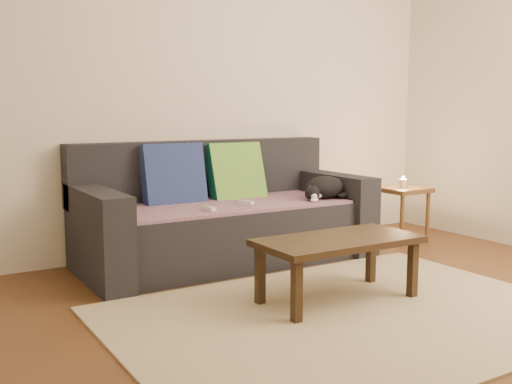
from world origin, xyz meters
TOP-DOWN VIEW (x-y plane):
  - ground at (0.00, 0.00)m, footprint 4.50×4.50m
  - back_wall at (0.00, 2.00)m, footprint 4.50×0.04m
  - sofa at (0.00, 1.57)m, footprint 2.10×0.94m
  - throw_blanket at (0.00, 1.48)m, footprint 1.66×0.74m
  - cushion_navy at (-0.32, 1.74)m, footprint 0.46×0.21m
  - cushion_green at (0.20, 1.74)m, footprint 0.44×0.23m
  - cat at (0.72, 1.31)m, footprint 0.41×0.31m
  - wii_remote_a at (-0.28, 1.27)m, footprint 0.04×0.15m
  - wii_remote_b at (0.06, 1.37)m, footprint 0.08×0.15m
  - side_table at (1.59, 1.36)m, footprint 0.37×0.37m
  - candle at (1.59, 1.36)m, footprint 0.06×0.06m
  - rug at (0.00, 0.15)m, footprint 2.50×1.80m
  - coffee_table at (0.11, 0.39)m, footprint 0.94×0.47m

SIDE VIEW (x-z plane):
  - ground at x=0.00m, z-range 0.00..0.00m
  - rug at x=0.00m, z-range 0.00..0.01m
  - sofa at x=0.00m, z-range -0.13..0.74m
  - coffee_table at x=0.11m, z-range 0.14..0.52m
  - side_table at x=1.59m, z-range 0.15..0.61m
  - throw_blanket at x=0.00m, z-range 0.42..0.44m
  - wii_remote_a at x=-0.28m, z-range 0.44..0.47m
  - wii_remote_b at x=0.06m, z-range 0.44..0.47m
  - candle at x=1.59m, z-range 0.45..0.54m
  - cat at x=0.72m, z-range 0.44..0.61m
  - cushion_navy at x=-0.32m, z-range 0.39..0.87m
  - cushion_green at x=0.20m, z-range 0.40..0.86m
  - back_wall at x=0.00m, z-range 0.00..2.60m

